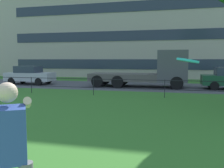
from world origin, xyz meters
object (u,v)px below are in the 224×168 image
object	(u,v)px
frisbee	(188,60)
apartment_building_background	(142,3)
person_thrower	(10,158)
flatbed_truck_center	(152,71)
car_silver_right	(30,75)

from	to	relation	value
frisbee	apartment_building_background	size ratio (longest dim) A/B	0.01
frisbee	apartment_building_background	bearing A→B (deg)	98.45
person_thrower	frisbee	size ratio (longest dim) A/B	5.67
frisbee	flatbed_truck_center	bearing A→B (deg)	96.45
person_thrower	car_silver_right	distance (m)	19.16
person_thrower	frisbee	xyz separation A→B (m)	(1.88, 0.89, 1.06)
apartment_building_background	car_silver_right	bearing A→B (deg)	-116.22
frisbee	car_silver_right	world-z (taller)	frisbee
person_thrower	apartment_building_background	bearing A→B (deg)	94.83
flatbed_truck_center	car_silver_right	bearing A→B (deg)	-178.70
frisbee	apartment_building_background	distance (m)	31.81
person_thrower	frisbee	distance (m)	2.34
person_thrower	car_silver_right	size ratio (longest dim) A/B	0.45
car_silver_right	flatbed_truck_center	distance (m)	10.28
frisbee	car_silver_right	xyz separation A→B (m)	(-12.03, 15.36, -1.28)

